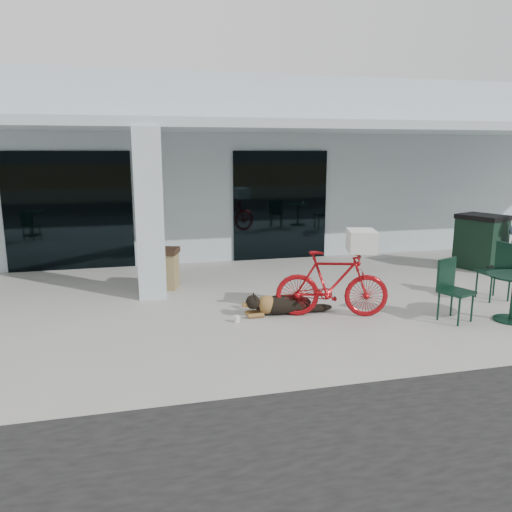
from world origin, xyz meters
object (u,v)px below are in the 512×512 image
object	(u,v)px
cafe_chair_far_b	(494,271)
wheeled_bin	(481,242)
bicycle	(332,284)
dog	(283,303)
trash_receptacle	(166,268)
cafe_chair_far_a	(456,291)

from	to	relation	value
cafe_chair_far_b	wheeled_bin	world-z (taller)	wheeled_bin
bicycle	dog	size ratio (longest dim) A/B	1.61
bicycle	trash_receptacle	world-z (taller)	bicycle
cafe_chair_far_a	trash_receptacle	xyz separation A→B (m)	(-4.40, 3.09, -0.09)
dog	cafe_chair_far_b	distance (m)	4.03
wheeled_bin	cafe_chair_far_b	bearing A→B (deg)	-144.64
dog	trash_receptacle	distance (m)	2.77
dog	wheeled_bin	distance (m)	5.82
dog	cafe_chair_far_b	size ratio (longest dim) A/B	1.08
trash_receptacle	bicycle	bearing A→B (deg)	-43.33
cafe_chair_far_b	wheeled_bin	distance (m)	2.60
cafe_chair_far_a	dog	bearing A→B (deg)	136.91
trash_receptacle	wheeled_bin	bearing A→B (deg)	0.00
bicycle	trash_receptacle	distance (m)	3.50
dog	trash_receptacle	world-z (taller)	trash_receptacle
trash_receptacle	dog	bearing A→B (deg)	-49.42
dog	wheeled_bin	size ratio (longest dim) A/B	0.90
dog	cafe_chair_far_a	size ratio (longest dim) A/B	1.14
trash_receptacle	cafe_chair_far_a	bearing A→B (deg)	-35.10
dog	trash_receptacle	bearing A→B (deg)	128.43
cafe_chair_far_a	cafe_chair_far_b	world-z (taller)	cafe_chair_far_b
dog	cafe_chair_far_b	bearing A→B (deg)	-3.49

